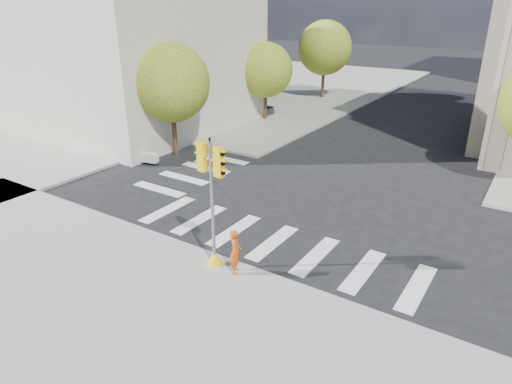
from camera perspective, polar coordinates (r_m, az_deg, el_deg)
ground at (r=18.96m, az=5.51°, el=-3.93°), size 160.00×160.00×0.00m
sidewalk_far_left at (r=50.26m, az=-0.80°, el=13.22°), size 28.00×40.00×0.15m
classical_building at (r=36.11m, az=-17.93°, el=18.57°), size 19.00×15.00×12.70m
tree_lw_near at (r=26.72m, az=-10.59°, el=13.22°), size 4.40×4.40×6.41m
tree_lw_mid at (r=34.63m, az=1.19°, el=15.00°), size 4.00×4.00×5.77m
tree_lw_far at (r=43.29m, az=8.59°, el=17.38°), size 4.80×4.80×6.95m
traffic_signal at (r=15.00m, az=-5.44°, el=-2.77°), size 1.08×0.56×4.50m
photographer at (r=15.04m, az=-2.58°, el=-7.46°), size 0.60×0.68×1.55m
planter_wall at (r=27.72m, az=-17.38°, el=4.80°), size 5.98×1.39×0.50m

